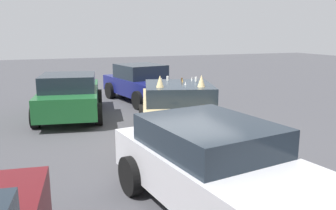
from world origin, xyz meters
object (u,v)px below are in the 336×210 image
art_car_decorated (179,112)px  parked_sedan_behind_left (70,95)px  parked_sedan_behind_right (218,168)px  parked_sedan_row_back_center (142,83)px

art_car_decorated → parked_sedan_behind_left: art_car_decorated is taller
art_car_decorated → parked_sedan_behind_right: bearing=3.1°
parked_sedan_behind_left → art_car_decorated: bearing=-134.4°
art_car_decorated → parked_sedan_behind_left: 4.09m
art_car_decorated → parked_sedan_row_back_center: bearing=-169.3°
art_car_decorated → parked_sedan_behind_right: (-3.68, 0.90, 0.01)m
parked_sedan_behind_right → parked_sedan_behind_left: (7.00, 1.48, 0.00)m
parked_sedan_behind_right → parked_sedan_behind_left: parked_sedan_behind_left is taller
parked_sedan_row_back_center → parked_sedan_behind_right: bearing=-21.1°
art_car_decorated → parked_sedan_row_back_center: size_ratio=1.13×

